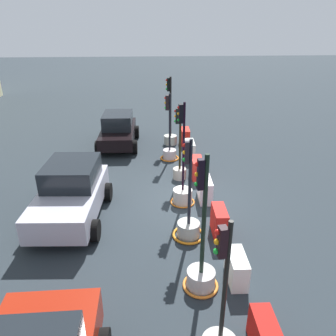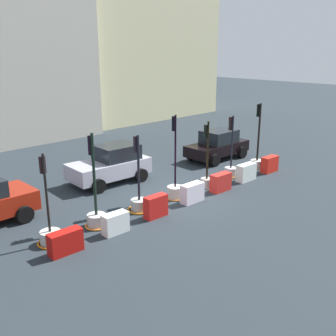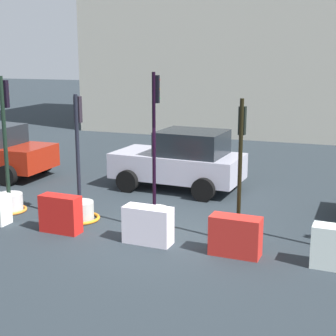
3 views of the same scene
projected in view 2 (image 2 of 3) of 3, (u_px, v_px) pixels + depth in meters
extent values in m
plane|color=#242C32|center=(178.00, 198.00, 18.08)|extent=(120.00, 120.00, 0.00)
cylinder|color=#B8B7AF|center=(51.00, 237.00, 13.79)|extent=(0.72, 0.72, 0.47)
cylinder|color=black|center=(46.00, 194.00, 13.32)|extent=(0.09, 0.09, 2.77)
cube|color=black|center=(42.00, 165.00, 13.12)|extent=(0.18, 0.16, 0.58)
sphere|color=red|center=(41.00, 159.00, 13.13)|extent=(0.11, 0.11, 0.11)
sphere|color=orange|center=(42.00, 164.00, 13.19)|extent=(0.11, 0.11, 0.11)
sphere|color=green|center=(42.00, 170.00, 13.25)|extent=(0.11, 0.11, 0.11)
torus|color=orange|center=(51.00, 243.00, 13.85)|extent=(0.94, 0.94, 0.07)
cylinder|color=beige|center=(97.00, 220.00, 15.13)|extent=(0.71, 0.71, 0.49)
cylinder|color=black|center=(94.00, 175.00, 14.60)|extent=(0.11, 0.11, 3.14)
cube|color=black|center=(91.00, 145.00, 14.37)|extent=(0.17, 0.15, 0.71)
sphere|color=red|center=(89.00, 138.00, 14.36)|extent=(0.10, 0.10, 0.10)
sphere|color=orange|center=(90.00, 145.00, 14.43)|extent=(0.10, 0.10, 0.10)
sphere|color=green|center=(90.00, 151.00, 14.50)|extent=(0.10, 0.10, 0.10)
torus|color=orange|center=(97.00, 225.00, 15.19)|extent=(0.91, 0.91, 0.07)
cylinder|color=#A9ABA5|center=(139.00, 205.00, 16.60)|extent=(0.71, 0.71, 0.48)
cylinder|color=black|center=(138.00, 168.00, 16.13)|extent=(0.10, 0.10, 2.73)
cube|color=black|center=(136.00, 144.00, 15.91)|extent=(0.18, 0.14, 0.65)
sphere|color=red|center=(134.00, 138.00, 15.90)|extent=(0.11, 0.11, 0.11)
sphere|color=orange|center=(135.00, 144.00, 15.96)|extent=(0.11, 0.11, 0.11)
sphere|color=green|center=(135.00, 149.00, 16.02)|extent=(0.11, 0.11, 0.11)
torus|color=orange|center=(139.00, 209.00, 16.66)|extent=(1.01, 1.01, 0.08)
cylinder|color=silver|center=(175.00, 192.00, 17.96)|extent=(0.71, 0.71, 0.54)
cylinder|color=black|center=(175.00, 152.00, 17.41)|extent=(0.08, 0.08, 3.23)
cube|color=black|center=(174.00, 124.00, 17.14)|extent=(0.17, 0.16, 0.63)
sphere|color=red|center=(173.00, 118.00, 17.14)|extent=(0.09, 0.09, 0.09)
sphere|color=orange|center=(173.00, 123.00, 17.21)|extent=(0.09, 0.09, 0.09)
sphere|color=green|center=(173.00, 128.00, 17.27)|extent=(0.09, 0.09, 0.09)
torus|color=orange|center=(175.00, 197.00, 18.03)|extent=(0.91, 0.91, 0.06)
cylinder|color=#B7ACA0|center=(207.00, 183.00, 19.30)|extent=(0.57, 0.57, 0.46)
cylinder|color=black|center=(208.00, 150.00, 18.82)|extent=(0.09, 0.09, 2.79)
cube|color=black|center=(206.00, 131.00, 18.64)|extent=(0.15, 0.16, 0.62)
sphere|color=red|center=(205.00, 127.00, 18.63)|extent=(0.09, 0.09, 0.09)
sphere|color=orange|center=(205.00, 131.00, 18.69)|extent=(0.09, 0.09, 0.09)
sphere|color=green|center=(204.00, 135.00, 18.75)|extent=(0.09, 0.09, 0.09)
cylinder|color=silver|center=(231.00, 172.00, 20.99)|extent=(0.64, 0.64, 0.47)
cylinder|color=black|center=(232.00, 142.00, 20.52)|extent=(0.09, 0.09, 2.75)
cube|color=black|center=(231.00, 124.00, 20.31)|extent=(0.18, 0.18, 0.68)
sphere|color=red|center=(229.00, 119.00, 20.29)|extent=(0.10, 0.10, 0.10)
sphere|color=orange|center=(229.00, 123.00, 20.36)|extent=(0.10, 0.10, 0.10)
sphere|color=green|center=(229.00, 128.00, 20.42)|extent=(0.10, 0.10, 0.10)
torus|color=orange|center=(230.00, 175.00, 21.05)|extent=(0.92, 0.92, 0.07)
cylinder|color=beige|center=(257.00, 164.00, 22.29)|extent=(0.70, 0.70, 0.49)
cylinder|color=black|center=(259.00, 132.00, 21.76)|extent=(0.11, 0.11, 3.16)
cube|color=black|center=(259.00, 110.00, 21.49)|extent=(0.17, 0.14, 0.67)
sphere|color=red|center=(258.00, 106.00, 21.49)|extent=(0.11, 0.11, 0.11)
sphere|color=orange|center=(257.00, 110.00, 21.55)|extent=(0.11, 0.11, 0.11)
sphere|color=green|center=(257.00, 114.00, 21.62)|extent=(0.11, 0.11, 0.11)
cube|color=#AE120D|center=(65.00, 242.00, 13.14)|extent=(1.15, 0.48, 0.79)
cube|color=white|center=(115.00, 223.00, 14.56)|extent=(1.00, 0.47, 0.77)
cube|color=red|center=(156.00, 206.00, 15.91)|extent=(1.01, 0.44, 0.90)
cube|color=white|center=(192.00, 193.00, 17.46)|extent=(1.12, 0.50, 0.85)
cube|color=red|center=(221.00, 182.00, 18.80)|extent=(1.09, 0.50, 0.85)
cube|color=white|center=(246.00, 172.00, 20.26)|extent=(1.17, 0.50, 0.87)
cube|color=red|center=(270.00, 164.00, 21.67)|extent=(1.07, 0.49, 0.86)
cube|color=#AEADBF|center=(109.00, 168.00, 19.94)|extent=(4.12, 2.15, 0.78)
cube|color=black|center=(116.00, 152.00, 20.02)|extent=(2.09, 1.79, 0.74)
cylinder|color=black|center=(99.00, 186.00, 18.55)|extent=(0.70, 0.32, 0.69)
cylinder|color=black|center=(77.00, 176.00, 19.99)|extent=(0.70, 0.32, 0.69)
cylinder|color=black|center=(141.00, 175.00, 20.11)|extent=(0.70, 0.32, 0.69)
cylinder|color=black|center=(118.00, 167.00, 21.56)|extent=(0.70, 0.32, 0.69)
cube|color=black|center=(217.00, 148.00, 24.09)|extent=(4.20, 1.82, 0.64)
cube|color=black|center=(219.00, 136.00, 23.98)|extent=(2.09, 1.56, 0.76)
cylinder|color=black|center=(219.00, 147.00, 25.67)|extent=(0.72, 0.30, 0.71)
cylinder|color=black|center=(242.00, 152.00, 24.40)|extent=(0.72, 0.30, 0.71)
cylinder|color=black|center=(191.00, 154.00, 23.97)|extent=(0.72, 0.30, 0.71)
cylinder|color=black|center=(215.00, 160.00, 22.70)|extent=(0.72, 0.30, 0.71)
cylinder|color=black|center=(25.00, 214.00, 15.43)|extent=(0.68, 0.28, 0.68)
cylinder|color=black|center=(3.00, 201.00, 16.79)|extent=(0.68, 0.28, 0.68)
cube|color=beige|center=(135.00, 20.00, 36.94)|extent=(15.16, 7.71, 17.73)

